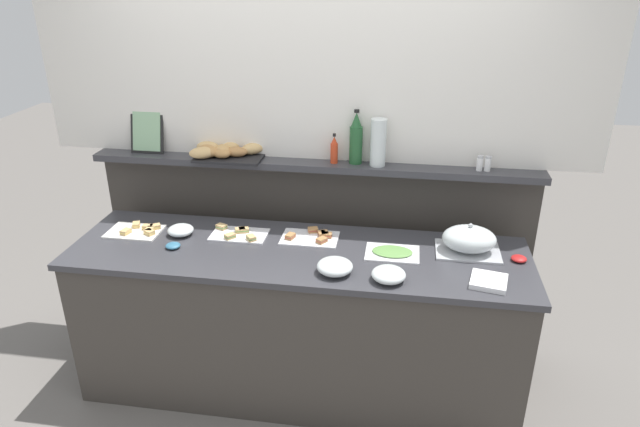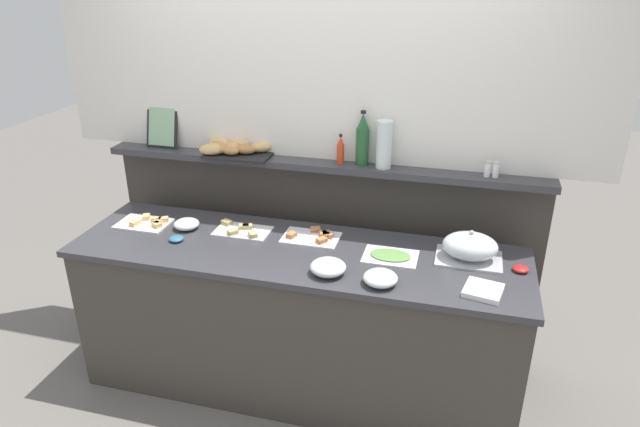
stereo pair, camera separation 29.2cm
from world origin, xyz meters
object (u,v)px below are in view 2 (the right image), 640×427
cold_cuts_platter (390,256)px  wine_bottle_green (362,141)px  glass_bowl_large (187,224)px  sandwich_platter_rear (242,230)px  salt_shaker (488,169)px  condiment_bowl_cream (176,239)px  hot_sauce_bottle (341,151)px  napkin_stack (483,290)px  sandwich_platter_front (313,237)px  framed_picture (162,126)px  condiment_bowl_dark (521,269)px  water_carafe (384,144)px  glass_bowl_medium (328,268)px  pepper_shaker (496,170)px  bread_basket (233,148)px  glass_bowl_small (380,279)px  serving_cloche (470,247)px  sandwich_platter_side (147,223)px

cold_cuts_platter → wine_bottle_green: size_ratio=0.90×
wine_bottle_green → glass_bowl_large: bearing=-157.7°
sandwich_platter_rear → salt_shaker: salt_shaker is taller
condiment_bowl_cream → hot_sauce_bottle: (0.81, 0.54, 0.41)m
napkin_stack → wine_bottle_green: wine_bottle_green is taller
sandwich_platter_front → salt_shaker: (0.91, 0.30, 0.38)m
framed_picture → condiment_bowl_dark: bearing=-11.1°
sandwich_platter_front → water_carafe: size_ratio=1.16×
sandwich_platter_front → framed_picture: framed_picture is taller
glass_bowl_medium → pepper_shaker: pepper_shaker is taller
condiment_bowl_cream → hot_sauce_bottle: bearing=33.5°
sandwich_platter_front → condiment_bowl_dark: 1.11m
sandwich_platter_rear → glass_bowl_medium: size_ratio=1.74×
sandwich_platter_rear → salt_shaker: bearing=13.9°
condiment_bowl_cream → bread_basket: 0.66m
sandwich_platter_front → sandwich_platter_rear: 0.42m
condiment_bowl_dark → hot_sauce_bottle: (-1.03, 0.40, 0.41)m
sandwich_platter_rear → bread_basket: bearing=117.5°
glass_bowl_medium → condiment_bowl_dark: glass_bowl_medium is taller
pepper_shaker → glass_bowl_small: bearing=-126.0°
framed_picture → pepper_shaker: bearing=-1.1°
sandwich_platter_front → cold_cuts_platter: sandwich_platter_front is taller
sandwich_platter_front → glass_bowl_medium: glass_bowl_medium is taller
cold_cuts_platter → serving_cloche: (0.40, 0.08, 0.06)m
glass_bowl_large → napkin_stack: size_ratio=0.87×
napkin_stack → glass_bowl_medium: bearing=-179.1°
cold_cuts_platter → pepper_shaker: bearing=40.0°
salt_shaker → sandwich_platter_side: bearing=-168.9°
pepper_shaker → serving_cloche: bearing=-106.1°
glass_bowl_large → glass_bowl_small: glass_bowl_small is taller
pepper_shaker → napkin_stack: bearing=-92.0°
condiment_bowl_cream → napkin_stack: (1.66, -0.12, -0.00)m
glass_bowl_large → napkin_stack: bearing=-9.5°
sandwich_platter_rear → napkin_stack: bearing=-13.4°
serving_cloche → hot_sauce_bottle: hot_sauce_bottle is taller
napkin_stack → condiment_bowl_cream: bearing=175.9°
sandwich_platter_front → sandwich_platter_rear: size_ratio=1.00×
hot_sauce_bottle → water_carafe: (0.25, -0.01, 0.06)m
bread_basket → condiment_bowl_dark: bearing=-12.9°
sandwich_platter_front → hot_sauce_bottle: 0.53m
glass_bowl_large → framed_picture: framed_picture is taller
wine_bottle_green → water_carafe: bearing=-10.0°
salt_shaker → framed_picture: bearing=178.9°
sandwich_platter_rear → condiment_bowl_dark: (1.53, -0.06, 0.00)m
glass_bowl_medium → glass_bowl_small: glass_bowl_medium is taller
framed_picture → water_carafe: (1.41, -0.04, 0.01)m
napkin_stack → salt_shaker: 0.75m
sandwich_platter_rear → salt_shaker: size_ratio=3.65×
glass_bowl_medium → framed_picture: (-1.25, 0.70, 0.45)m
sandwich_platter_front → condiment_bowl_dark: (1.11, -0.09, 0.00)m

